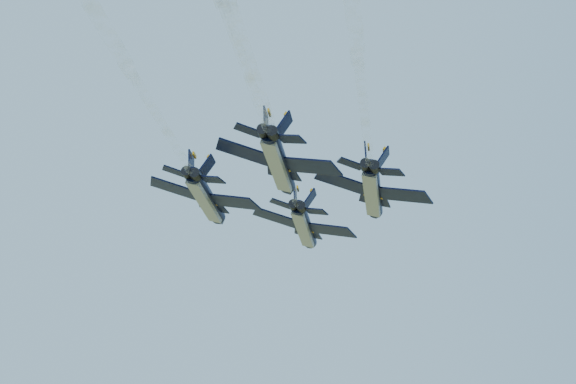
{
  "coord_description": "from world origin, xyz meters",
  "views": [
    {
      "loc": [
        3.06,
        -85.58,
        64.32
      ],
      "look_at": [
        2.78,
        4.73,
        96.27
      ],
      "focal_mm": 55.0,
      "sensor_mm": 36.0,
      "label": 1
    }
  ],
  "objects_px": {
    "jet_right": "(373,192)",
    "jet_slot": "(279,163)",
    "jet_left": "(207,198)",
    "jet_lead": "(305,227)"
  },
  "relations": [
    {
      "from": "jet_slot",
      "to": "jet_lead",
      "type": "bearing_deg",
      "value": 89.93
    },
    {
      "from": "jet_slot",
      "to": "jet_left",
      "type": "bearing_deg",
      "value": 134.89
    },
    {
      "from": "jet_right",
      "to": "jet_slot",
      "type": "height_order",
      "value": "same"
    },
    {
      "from": "jet_right",
      "to": "jet_slot",
      "type": "relative_size",
      "value": 1.0
    },
    {
      "from": "jet_lead",
      "to": "jet_left",
      "type": "relative_size",
      "value": 1.0
    },
    {
      "from": "jet_left",
      "to": "jet_right",
      "type": "distance_m",
      "value": 17.81
    },
    {
      "from": "jet_lead",
      "to": "jet_slot",
      "type": "xyz_separation_m",
      "value": [
        -2.76,
        -20.61,
        0.0
      ]
    },
    {
      "from": "jet_lead",
      "to": "jet_slot",
      "type": "height_order",
      "value": "same"
    },
    {
      "from": "jet_left",
      "to": "jet_slot",
      "type": "bearing_deg",
      "value": -45.11
    },
    {
      "from": "jet_right",
      "to": "jet_left",
      "type": "bearing_deg",
      "value": -179.14
    }
  ]
}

